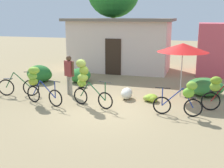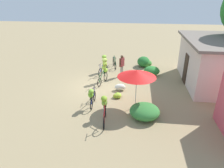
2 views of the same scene
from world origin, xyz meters
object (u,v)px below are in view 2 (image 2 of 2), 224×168
(market_umbrella, at_px, (137,74))
(bicycle_by_shop, at_px, (92,96))
(bicycle_center_loaded, at_px, (104,68))
(person_vendor, at_px, (122,64))
(bicycle_leftmost, at_px, (114,63))
(banana_pile_on_ground, at_px, (118,95))
(bicycle_near_pile, at_px, (104,62))
(building_low, at_px, (210,62))
(bicycle_rightmost, at_px, (104,107))
(produce_sack, at_px, (120,87))

(market_umbrella, height_order, bicycle_by_shop, market_umbrella)
(bicycle_center_loaded, bearing_deg, bicycle_by_shop, -2.33)
(person_vendor, bearing_deg, bicycle_center_loaded, -44.38)
(bicycle_leftmost, bearing_deg, bicycle_by_shop, -4.47)
(bicycle_center_loaded, xyz_separation_m, person_vendor, (-1.15, 1.13, 0.00))
(banana_pile_on_ground, bearing_deg, bicycle_near_pile, -160.23)
(banana_pile_on_ground, xyz_separation_m, person_vendor, (-3.39, -0.02, 0.86))
(market_umbrella, distance_m, person_vendor, 4.65)
(building_low, bearing_deg, person_vendor, -95.40)
(bicycle_rightmost, bearing_deg, bicycle_center_loaded, -171.18)
(bicycle_near_pile, bearing_deg, produce_sack, 26.45)
(market_umbrella, bearing_deg, bicycle_leftmost, -163.79)
(market_umbrella, xyz_separation_m, bicycle_by_shop, (0.25, -2.36, -1.30))
(bicycle_rightmost, xyz_separation_m, banana_pile_on_ground, (-2.42, 0.42, -0.57))
(market_umbrella, xyz_separation_m, bicycle_leftmost, (-6.35, -1.84, -1.61))
(market_umbrella, bearing_deg, building_low, 128.55)
(bicycle_leftmost, xyz_separation_m, bicycle_near_pile, (1.29, -0.68, 0.47))
(banana_pile_on_ground, bearing_deg, bicycle_by_shop, -45.18)
(bicycle_by_shop, distance_m, person_vendor, 4.85)
(produce_sack, bearing_deg, bicycle_leftmost, -169.01)
(bicycle_by_shop, bearing_deg, bicycle_leftmost, 175.53)
(market_umbrella, bearing_deg, person_vendor, -166.12)
(bicycle_leftmost, relative_size, banana_pile_on_ground, 2.34)
(market_umbrella, relative_size, bicycle_near_pile, 1.29)
(bicycle_near_pile, height_order, bicycle_by_shop, bicycle_near_pile)
(bicycle_by_shop, relative_size, bicycle_rightmost, 0.93)
(bicycle_by_shop, xyz_separation_m, banana_pile_on_ground, (-1.28, 1.29, -0.54))
(bicycle_center_loaded, distance_m, person_vendor, 1.61)
(market_umbrella, bearing_deg, bicycle_center_loaded, -145.79)
(bicycle_center_loaded, distance_m, bicycle_by_shop, 3.53)
(banana_pile_on_ground, relative_size, person_vendor, 0.44)
(bicycle_leftmost, xyz_separation_m, bicycle_rightmost, (7.74, 0.35, 0.34))
(building_low, height_order, bicycle_near_pile, building_low)
(building_low, distance_m, person_vendor, 5.98)
(bicycle_by_shop, bearing_deg, market_umbrella, 96.16)
(bicycle_center_loaded, bearing_deg, building_low, 94.80)
(bicycle_leftmost, relative_size, bicycle_near_pile, 0.99)
(bicycle_near_pile, bearing_deg, building_low, 80.72)
(bicycle_center_loaded, height_order, bicycle_by_shop, bicycle_center_loaded)
(building_low, distance_m, produce_sack, 6.27)
(bicycle_near_pile, height_order, banana_pile_on_ground, bicycle_near_pile)
(bicycle_near_pile, height_order, person_vendor, person_vendor)
(market_umbrella, relative_size, bicycle_center_loaded, 1.28)
(building_low, distance_m, market_umbrella, 6.20)
(building_low, bearing_deg, banana_pile_on_ground, -64.42)
(bicycle_rightmost, bearing_deg, building_low, 129.66)
(banana_pile_on_ground, bearing_deg, market_umbrella, 46.23)
(building_low, distance_m, bicycle_leftmost, 7.23)
(bicycle_leftmost, bearing_deg, bicycle_near_pile, -27.65)
(bicycle_by_shop, bearing_deg, bicycle_rightmost, 37.21)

